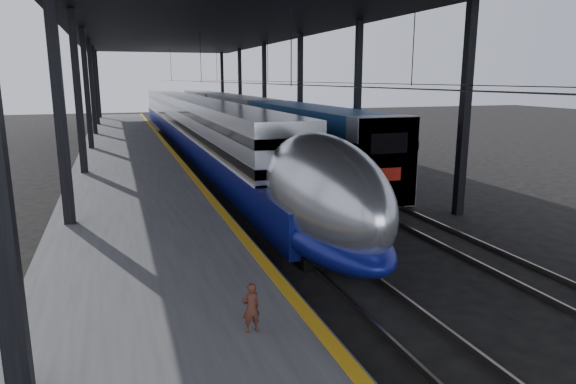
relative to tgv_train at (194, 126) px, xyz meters
name	(u,v)px	position (x,y,z in m)	size (l,w,h in m)	color
ground	(281,285)	(-2.00, -29.45, -1.95)	(160.00, 160.00, 0.00)	black
platform	(129,164)	(-5.50, -9.45, -1.45)	(6.00, 80.00, 1.00)	#4C4C4F
yellow_strip	(174,154)	(-2.70, -9.45, -0.95)	(0.30, 80.00, 0.01)	gold
rails	(254,164)	(2.50, -9.45, -1.87)	(6.52, 80.00, 0.16)	slate
canopy	(211,22)	(-0.10, -9.45, 7.17)	(18.00, 75.00, 9.47)	black
tgv_train	(194,126)	(0.00, 0.00, 0.00)	(2.91, 65.20, 4.17)	#B6B9BD
second_train	(241,119)	(5.00, 4.39, 0.13)	(2.99, 56.05, 4.11)	navy
child	(251,308)	(-3.96, -33.67, -0.46)	(0.36, 0.24, 0.98)	#452117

